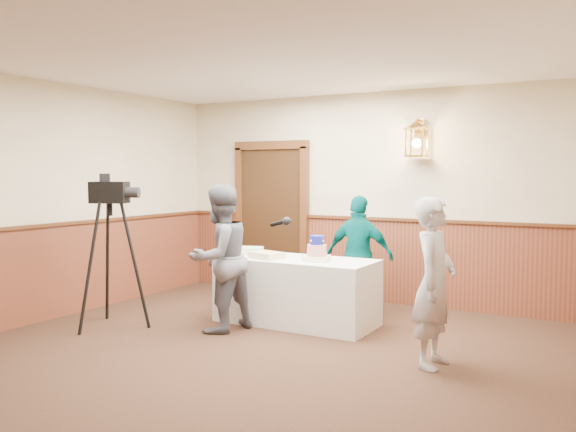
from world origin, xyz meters
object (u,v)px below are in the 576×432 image
assistant_p (360,255)px  tv_camera_rig (111,262)px  baker (434,282)px  display_table (297,291)px  sheet_cake_yellow (267,255)px  sheet_cake_green (248,250)px  tiered_cake (317,251)px  interviewer (220,258)px

assistant_p → tv_camera_rig: (-2.18, -1.94, 0.01)m
baker → assistant_p: 2.06m
display_table → sheet_cake_yellow: sheet_cake_yellow is taller
tv_camera_rig → baker: bearing=-17.1°
sheet_cake_green → baker: baker is taller
tiered_cake → baker: size_ratio=0.22×
display_table → assistant_p: (0.46, 0.77, 0.35)m
interviewer → tv_camera_rig: tv_camera_rig is taller
tv_camera_rig → display_table: bearing=10.8°
sheet_cake_yellow → interviewer: (-0.26, -0.55, 0.02)m
display_table → assistant_p: assistant_p is taller
tiered_cake → sheet_cake_green: tiered_cake is taller
baker → tv_camera_rig: bearing=98.1°
display_table → baker: 2.01m
display_table → sheet_cake_yellow: (-0.30, -0.16, 0.41)m
sheet_cake_yellow → display_table: bearing=27.6°
tiered_cake → interviewer: (-0.85, -0.66, -0.06)m
interviewer → assistant_p: bearing=158.1°
sheet_cake_green → interviewer: interviewer is taller
sheet_cake_yellow → sheet_cake_green: sheet_cake_green is taller
display_table → sheet_cake_green: size_ratio=5.38×
display_table → sheet_cake_yellow: bearing=-152.4°
tiered_cake → baker: (1.53, -0.73, -0.10)m
display_table → baker: (1.82, -0.78, 0.38)m
tiered_cake → sheet_cake_yellow: bearing=-169.5°
baker → assistant_p: bearing=43.1°
display_table → tiered_cake: bearing=-10.1°
interviewer → assistant_p: (1.02, 1.47, -0.07)m
sheet_cake_yellow → interviewer: 0.61m
tiered_cake → assistant_p: bearing=78.0°
display_table → sheet_cake_yellow: size_ratio=5.15×
tv_camera_rig → interviewer: bearing=-1.5°
sheet_cake_yellow → interviewer: bearing=-115.7°
display_table → assistant_p: size_ratio=1.24×
display_table → sheet_cake_green: 0.83m
baker → sheet_cake_yellow: bearing=75.4°
baker → assistant_p: (-1.36, 1.54, -0.03)m
sheet_cake_yellow → interviewer: size_ratio=0.22×
assistant_p → interviewer: bearing=56.1°
interviewer → baker: interviewer is taller
baker → assistant_p: baker is taller
sheet_cake_yellow → baker: size_ratio=0.23×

